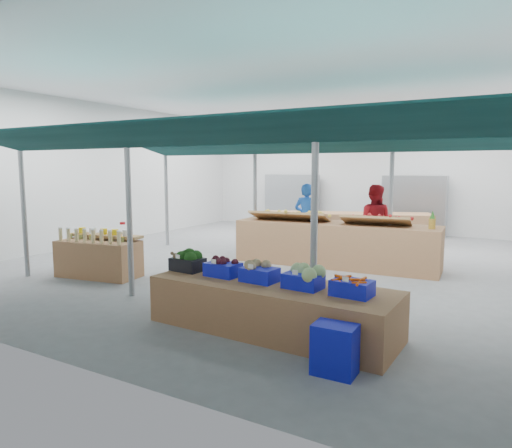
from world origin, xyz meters
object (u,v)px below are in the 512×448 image
(fruit_counter, at_px, (335,244))
(crate_stack, at_px, (335,349))
(bottle_shelf, at_px, (100,257))
(veg_counter, at_px, (271,307))
(vendor_right, at_px, (374,222))
(vendor_left, at_px, (307,218))

(fruit_counter, distance_m, crate_stack, 5.79)
(bottle_shelf, distance_m, fruit_counter, 5.27)
(veg_counter, height_order, vendor_right, vendor_right)
(fruit_counter, relative_size, crate_stack, 8.21)
(bottle_shelf, distance_m, vendor_left, 5.37)
(fruit_counter, xyz_separation_m, vendor_left, (-1.20, 1.10, 0.44))
(bottle_shelf, height_order, vendor_left, vendor_left)
(fruit_counter, distance_m, vendor_right, 1.33)
(veg_counter, xyz_separation_m, vendor_left, (-1.90, 5.68, 0.60))
(veg_counter, bearing_deg, vendor_left, 110.80)
(bottle_shelf, height_order, fruit_counter, bottle_shelf)
(veg_counter, distance_m, fruit_counter, 4.64)
(veg_counter, xyz_separation_m, fruit_counter, (-0.70, 4.58, 0.16))
(bottle_shelf, relative_size, vendor_right, 0.97)
(bottle_shelf, distance_m, veg_counter, 4.79)
(fruit_counter, xyz_separation_m, crate_stack, (1.95, -5.45, -0.22))
(fruit_counter, relative_size, vendor_right, 2.50)
(vendor_right, bearing_deg, fruit_counter, 58.22)
(crate_stack, height_order, vendor_left, vendor_left)
(vendor_right, bearing_deg, bottle_shelf, 41.97)
(vendor_left, bearing_deg, crate_stack, 112.54)
(vendor_left, bearing_deg, veg_counter, 105.36)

